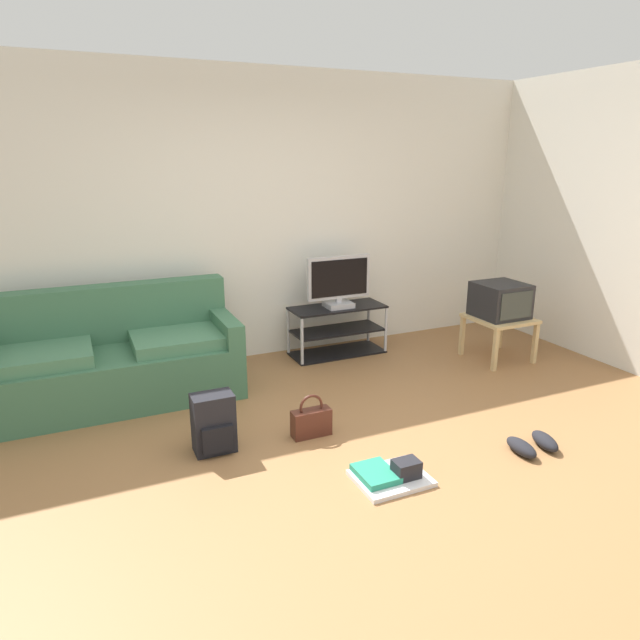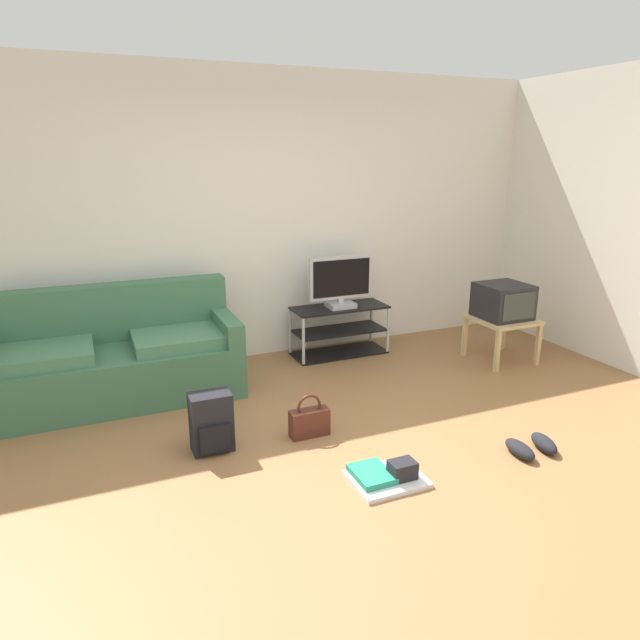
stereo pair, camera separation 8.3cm
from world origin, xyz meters
name	(u,v)px [view 1 (the left image)]	position (x,y,z in m)	size (l,w,h in m)	color
ground_plane	(373,475)	(0.00, 0.00, -0.01)	(9.00, 9.80, 0.02)	olive
wall_back	(249,219)	(0.00, 2.45, 1.35)	(9.00, 0.10, 2.70)	silver
wall_right	(625,221)	(3.05, 0.84, 1.35)	(0.10, 3.60, 2.70)	silver
couch	(113,360)	(-1.37, 1.87, 0.33)	(1.97, 0.81, 0.90)	#3D6B4C
tv_stand	(337,330)	(0.77, 2.10, 0.24)	(0.94, 0.39, 0.49)	black
flat_tv	(339,282)	(0.77, 2.08, 0.74)	(0.65, 0.22, 0.51)	#B2B2B7
side_table	(499,323)	(2.13, 1.32, 0.37)	(0.54, 0.54, 0.43)	tan
crt_tv	(500,300)	(2.13, 1.34, 0.59)	(0.45, 0.44, 0.33)	#232326
backpack	(214,424)	(-0.84, 0.70, 0.20)	(0.27, 0.25, 0.41)	black
handbag	(311,421)	(-0.16, 0.62, 0.11)	(0.28, 0.11, 0.32)	#4C2319
sneakers_pair	(533,444)	(1.14, -0.18, 0.04)	(0.37, 0.29, 0.09)	black
floor_tray	(390,475)	(0.06, -0.11, 0.04)	(0.44, 0.36, 0.14)	silver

